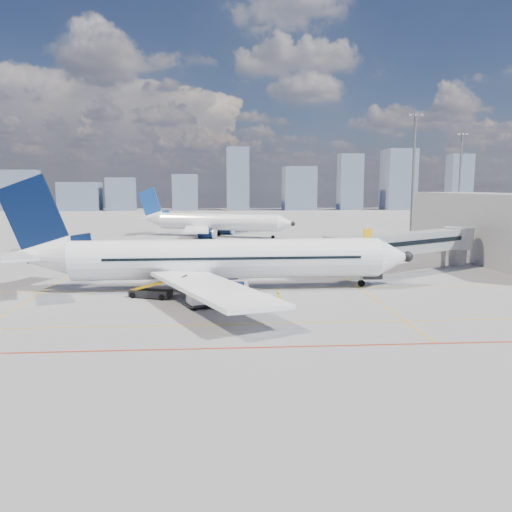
{
  "coord_description": "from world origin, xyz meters",
  "views": [
    {
      "loc": [
        -1.16,
        -45.13,
        11.04
      ],
      "look_at": [
        2.4,
        5.09,
        4.0
      ],
      "focal_mm": 35.0,
      "sensor_mm": 36.0,
      "label": 1
    }
  ],
  "objects_px": {
    "main_aircraft": "(210,260)",
    "belt_loader": "(152,292)",
    "ramp_worker": "(279,301)",
    "baggage_tug": "(258,298)",
    "second_aircraft": "(212,222)",
    "cargo_dolly": "(208,294)"
  },
  "relations": [
    {
      "from": "second_aircraft",
      "to": "baggage_tug",
      "type": "xyz_separation_m",
      "value": [
        5.33,
        -65.17,
        -2.48
      ]
    },
    {
      "from": "cargo_dolly",
      "to": "main_aircraft",
      "type": "bearing_deg",
      "value": 68.87
    },
    {
      "from": "baggage_tug",
      "to": "belt_loader",
      "type": "relative_size",
      "value": 0.38
    },
    {
      "from": "second_aircraft",
      "to": "belt_loader",
      "type": "relative_size",
      "value": 5.87
    },
    {
      "from": "baggage_tug",
      "to": "cargo_dolly",
      "type": "distance_m",
      "value": 4.61
    },
    {
      "from": "main_aircraft",
      "to": "belt_loader",
      "type": "xyz_separation_m",
      "value": [
        -5.76,
        -3.9,
        -2.58
      ]
    },
    {
      "from": "baggage_tug",
      "to": "main_aircraft",
      "type": "bearing_deg",
      "value": 117.58
    },
    {
      "from": "second_aircraft",
      "to": "cargo_dolly",
      "type": "height_order",
      "value": "second_aircraft"
    },
    {
      "from": "main_aircraft",
      "to": "cargo_dolly",
      "type": "xyz_separation_m",
      "value": [
        -0.07,
        -8.14,
        -2.01
      ]
    },
    {
      "from": "baggage_tug",
      "to": "ramp_worker",
      "type": "height_order",
      "value": "ramp_worker"
    },
    {
      "from": "second_aircraft",
      "to": "ramp_worker",
      "type": "xyz_separation_m",
      "value": [
        7.11,
        -67.16,
        -2.3
      ]
    },
    {
      "from": "cargo_dolly",
      "to": "belt_loader",
      "type": "distance_m",
      "value": 7.12
    },
    {
      "from": "baggage_tug",
      "to": "belt_loader",
      "type": "height_order",
      "value": "belt_loader"
    },
    {
      "from": "baggage_tug",
      "to": "cargo_dolly",
      "type": "height_order",
      "value": "cargo_dolly"
    },
    {
      "from": "belt_loader",
      "to": "ramp_worker",
      "type": "height_order",
      "value": "belt_loader"
    },
    {
      "from": "main_aircraft",
      "to": "second_aircraft",
      "type": "xyz_separation_m",
      "value": [
        -0.81,
        57.16,
        0.01
      ]
    },
    {
      "from": "second_aircraft",
      "to": "baggage_tug",
      "type": "relative_size",
      "value": 15.49
    },
    {
      "from": "ramp_worker",
      "to": "belt_loader",
      "type": "bearing_deg",
      "value": 98.77
    },
    {
      "from": "second_aircraft",
      "to": "baggage_tug",
      "type": "bearing_deg",
      "value": -62.79
    },
    {
      "from": "second_aircraft",
      "to": "baggage_tug",
      "type": "height_order",
      "value": "second_aircraft"
    },
    {
      "from": "main_aircraft",
      "to": "belt_loader",
      "type": "height_order",
      "value": "main_aircraft"
    },
    {
      "from": "belt_loader",
      "to": "ramp_worker",
      "type": "xyz_separation_m",
      "value": [
        12.05,
        -6.11,
        0.29
      ]
    }
  ]
}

